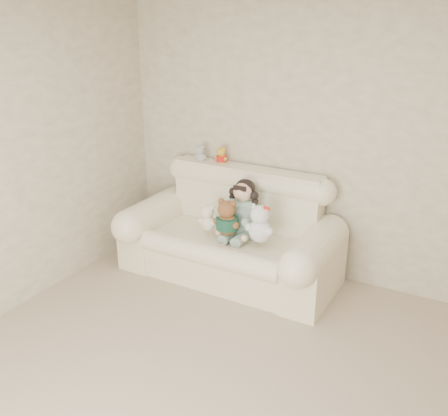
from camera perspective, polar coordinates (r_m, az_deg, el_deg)
wall_back at (r=4.75m, az=13.02°, el=6.62°), size 4.50×0.00×4.50m
sofa at (r=4.88m, az=0.58°, el=-2.21°), size 2.10×0.95×1.03m
seated_child at (r=4.82m, az=2.16°, el=-0.01°), size 0.38×0.45×0.58m
brown_teddy at (r=4.68m, az=0.36°, el=-0.68°), size 0.29×0.23×0.42m
white_cat at (r=4.55m, az=4.09°, el=-1.32°), size 0.28×0.21×0.43m
cream_teddy at (r=4.80m, az=-1.81°, el=-0.82°), size 0.24×0.21×0.31m
yellow_mini_bear at (r=5.14m, az=-0.28°, el=6.10°), size 0.14×0.11×0.21m
grey_mini_plush at (r=5.21m, az=-2.64°, el=6.30°), size 0.16×0.14×0.21m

